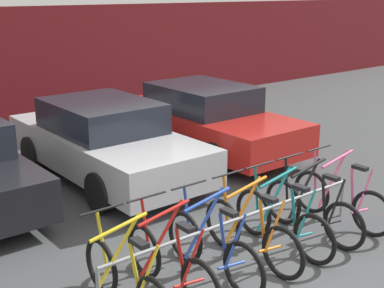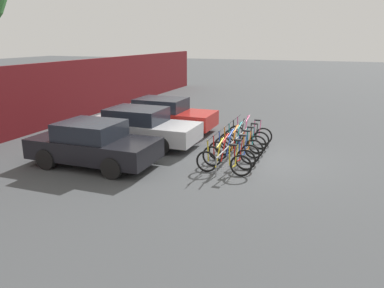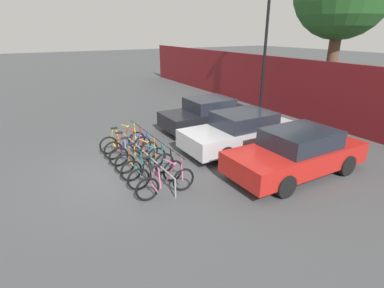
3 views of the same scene
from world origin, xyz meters
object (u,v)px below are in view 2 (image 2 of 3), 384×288
(bicycle_teal, at_px, (242,142))
(car_silver, at_px, (139,127))
(bicycle_blue, at_px, (234,151))
(car_red, at_px, (163,115))
(bike_rack, at_px, (234,142))
(bicycle_yellow, at_px, (223,162))
(bicycle_black, at_px, (246,138))
(car_black, at_px, (93,144))
(bicycle_orange, at_px, (238,146))
(bicycle_pink, at_px, (250,134))
(bicycle_red, at_px, (229,157))

(bicycle_teal, height_order, car_silver, car_silver)
(bicycle_blue, height_order, bicycle_teal, same)
(car_silver, distance_m, car_red, 2.45)
(bike_rack, relative_size, bicycle_yellow, 2.43)
(bicycle_black, xyz_separation_m, car_black, (-3.61, 4.05, 0.31))
(bicycle_orange, xyz_separation_m, bicycle_black, (1.17, 0.00, 0.00))
(bicycle_orange, xyz_separation_m, car_red, (2.60, 3.99, 0.31))
(car_black, bearing_deg, bicycle_teal, -53.38)
(bike_rack, height_order, car_red, car_red)
(bicycle_black, relative_size, car_red, 0.38)
(car_black, bearing_deg, bike_rack, -57.96)
(bike_rack, bearing_deg, bicycle_orange, -88.80)
(bicycle_pink, relative_size, car_silver, 0.39)
(bicycle_blue, height_order, bicycle_pink, same)
(bicycle_blue, relative_size, bicycle_teal, 1.00)
(bicycle_red, relative_size, car_silver, 0.39)
(bicycle_orange, height_order, car_silver, car_silver)
(bicycle_blue, xyz_separation_m, bicycle_pink, (2.43, 0.00, 0.00))
(bike_rack, height_order, bicycle_orange, bicycle_orange)
(bicycle_black, bearing_deg, bicycle_teal, -178.35)
(bicycle_red, relative_size, bicycle_pink, 1.00)
(bicycle_blue, bearing_deg, car_black, 115.53)
(bicycle_orange, distance_m, bicycle_black, 1.17)
(bicycle_orange, height_order, bicycle_pink, same)
(bike_rack, relative_size, bicycle_red, 2.43)
(car_red, bearing_deg, bicycle_black, -109.74)
(bike_rack, relative_size, car_silver, 0.94)
(car_black, bearing_deg, bicycle_yellow, -81.06)
(bicycle_orange, bearing_deg, bike_rack, 95.16)
(bicycle_blue, distance_m, car_black, 4.45)
(bicycle_blue, bearing_deg, bicycle_black, 1.40)
(bicycle_blue, height_order, car_silver, car_silver)
(bicycle_yellow, height_order, bicycle_blue, same)
(car_red, bearing_deg, bicycle_red, -133.90)
(bicycle_blue, bearing_deg, car_red, 52.40)
(bicycle_blue, xyz_separation_m, car_black, (-1.81, 4.05, 0.31))
(bicycle_orange, bearing_deg, bicycle_blue, -176.04)
(bicycle_blue, distance_m, car_silver, 3.94)
(bicycle_black, bearing_deg, car_black, 133.38)
(car_black, relative_size, car_red, 0.90)
(bicycle_red, xyz_separation_m, bicycle_pink, (3.04, 0.00, 0.00))
(car_black, bearing_deg, bicycle_orange, -58.89)
(bicycle_pink, bearing_deg, car_black, 140.29)
(bike_rack, relative_size, bicycle_teal, 2.43)
(bicycle_teal, bearing_deg, car_red, 61.82)
(bicycle_pink, height_order, car_red, car_red)
(car_silver, bearing_deg, bike_rack, -92.46)
(bicycle_red, height_order, car_red, car_red)
(bicycle_black, distance_m, car_silver, 3.99)
(bicycle_orange, distance_m, car_red, 4.77)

